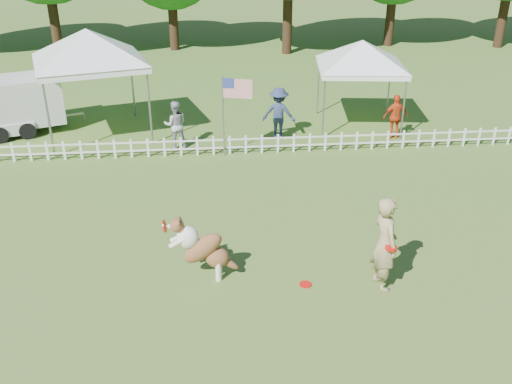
% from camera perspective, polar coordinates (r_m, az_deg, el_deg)
% --- Properties ---
extents(ground, '(120.00, 120.00, 0.00)m').
position_cam_1_polar(ground, '(11.67, 2.85, -9.11)').
color(ground, '#366A21').
rests_on(ground, ground).
extents(picket_fence, '(22.00, 0.08, 0.60)m').
position_cam_1_polar(picket_fence, '(17.70, -0.22, 4.80)').
color(picket_fence, silver).
rests_on(picket_fence, ground).
extents(handler, '(0.59, 0.79, 1.96)m').
position_cam_1_polar(handler, '(11.33, 12.74, -5.05)').
color(handler, tan).
rests_on(handler, ground).
extents(dog, '(1.36, 0.55, 1.37)m').
position_cam_1_polar(dog, '(11.52, -5.24, -5.61)').
color(dog, brown).
rests_on(dog, ground).
extents(frisbee_on_turf, '(0.30, 0.30, 0.02)m').
position_cam_1_polar(frisbee_on_turf, '(11.64, 4.97, -9.19)').
color(frisbee_on_turf, red).
rests_on(frisbee_on_turf, ground).
extents(canopy_tent_left, '(4.10, 4.10, 3.42)m').
position_cam_1_polar(canopy_tent_left, '(19.63, -16.04, 10.28)').
color(canopy_tent_left, white).
rests_on(canopy_tent_left, ground).
extents(canopy_tent_right, '(3.13, 3.13, 2.90)m').
position_cam_1_polar(canopy_tent_right, '(20.15, 10.28, 10.49)').
color(canopy_tent_right, white).
rests_on(canopy_tent_right, ground).
extents(cargo_trailer, '(4.68, 3.35, 1.88)m').
position_cam_1_polar(cargo_trailer, '(20.97, -23.65, 7.88)').
color(cargo_trailer, silver).
rests_on(cargo_trailer, ground).
extents(flag_pole, '(0.94, 0.34, 2.47)m').
position_cam_1_polar(flag_pole, '(17.26, -3.29, 7.50)').
color(flag_pole, gray).
rests_on(flag_pole, ground).
extents(spectator_a, '(0.76, 0.61, 1.51)m').
position_cam_1_polar(spectator_a, '(18.22, -8.05, 6.70)').
color(spectator_a, '#A2A2A8').
rests_on(spectator_a, ground).
extents(spectator_b, '(1.24, 0.94, 1.70)m').
position_cam_1_polar(spectator_b, '(18.82, 2.30, 7.88)').
color(spectator_b, navy).
rests_on(spectator_b, ground).
extents(spectator_c, '(0.90, 0.45, 1.48)m').
position_cam_1_polar(spectator_c, '(19.38, 13.78, 7.33)').
color(spectator_c, '#CB3F17').
rests_on(spectator_c, ground).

